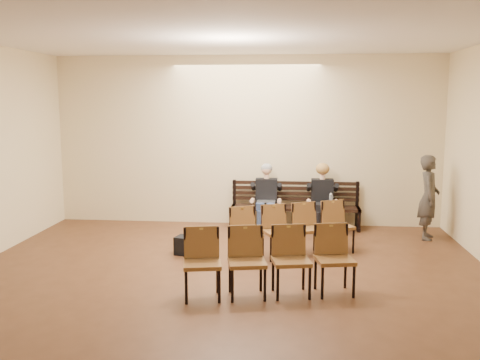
{
  "coord_description": "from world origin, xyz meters",
  "views": [
    {
      "loc": [
        0.92,
        -6.04,
        2.59
      ],
      "look_at": [
        -0.04,
        4.05,
        1.07
      ],
      "focal_mm": 40.0,
      "sensor_mm": 36.0,
      "label": 1
    }
  ],
  "objects_px": {
    "seated_woman": "(322,199)",
    "laptop": "(266,202)",
    "chair_row_back": "(269,262)",
    "bench": "(295,217)",
    "water_bottle": "(331,205)",
    "seated_man": "(266,198)",
    "bag": "(188,246)",
    "passerby": "(429,191)",
    "chair_row_front": "(294,231)"
  },
  "relations": [
    {
      "from": "chair_row_front",
      "to": "bench",
      "type": "bearing_deg",
      "value": 64.58
    },
    {
      "from": "laptop",
      "to": "seated_woman",
      "type": "bearing_deg",
      "value": 2.36
    },
    {
      "from": "laptop",
      "to": "passerby",
      "type": "height_order",
      "value": "passerby"
    },
    {
      "from": "bench",
      "to": "chair_row_back",
      "type": "relative_size",
      "value": 1.15
    },
    {
      "from": "seated_woman",
      "to": "chair_row_front",
      "type": "xyz_separation_m",
      "value": [
        -0.57,
        -1.87,
        -0.19
      ]
    },
    {
      "from": "seated_man",
      "to": "bag",
      "type": "height_order",
      "value": "seated_man"
    },
    {
      "from": "laptop",
      "to": "bag",
      "type": "bearing_deg",
      "value": -127.93
    },
    {
      "from": "seated_woman",
      "to": "water_bottle",
      "type": "relative_size",
      "value": 5.75
    },
    {
      "from": "seated_woman",
      "to": "chair_row_front",
      "type": "height_order",
      "value": "seated_woman"
    },
    {
      "from": "passerby",
      "to": "chair_row_back",
      "type": "distance_m",
      "value": 4.35
    },
    {
      "from": "passerby",
      "to": "laptop",
      "type": "bearing_deg",
      "value": 97.55
    },
    {
      "from": "water_bottle",
      "to": "laptop",
      "type": "bearing_deg",
      "value": 174.32
    },
    {
      "from": "seated_woman",
      "to": "laptop",
      "type": "height_order",
      "value": "seated_woman"
    },
    {
      "from": "seated_woman",
      "to": "water_bottle",
      "type": "height_order",
      "value": "seated_woman"
    },
    {
      "from": "seated_woman",
      "to": "chair_row_front",
      "type": "bearing_deg",
      "value": -107.06
    },
    {
      "from": "passerby",
      "to": "chair_row_back",
      "type": "height_order",
      "value": "passerby"
    },
    {
      "from": "bench",
      "to": "laptop",
      "type": "relative_size",
      "value": 7.18
    },
    {
      "from": "bag",
      "to": "chair_row_back",
      "type": "relative_size",
      "value": 0.19
    },
    {
      "from": "seated_man",
      "to": "water_bottle",
      "type": "distance_m",
      "value": 1.29
    },
    {
      "from": "laptop",
      "to": "seated_man",
      "type": "bearing_deg",
      "value": 88.6
    },
    {
      "from": "seated_man",
      "to": "bench",
      "type": "bearing_deg",
      "value": 11.63
    },
    {
      "from": "seated_man",
      "to": "seated_woman",
      "type": "xyz_separation_m",
      "value": [
        1.12,
        0.0,
        -0.02
      ]
    },
    {
      "from": "bench",
      "to": "chair_row_front",
      "type": "relative_size",
      "value": 1.22
    },
    {
      "from": "water_bottle",
      "to": "passerby",
      "type": "bearing_deg",
      "value": -7.37
    },
    {
      "from": "chair_row_front",
      "to": "chair_row_back",
      "type": "bearing_deg",
      "value": -124.29
    },
    {
      "from": "chair_row_back",
      "to": "bench",
      "type": "bearing_deg",
      "value": 73.38
    },
    {
      "from": "bench",
      "to": "passerby",
      "type": "distance_m",
      "value": 2.64
    },
    {
      "from": "seated_man",
      "to": "chair_row_back",
      "type": "relative_size",
      "value": 0.57
    },
    {
      "from": "seated_man",
      "to": "bag",
      "type": "distance_m",
      "value": 2.35
    },
    {
      "from": "seated_woman",
      "to": "water_bottle",
      "type": "bearing_deg",
      "value": -59.1
    },
    {
      "from": "water_bottle",
      "to": "chair_row_front",
      "type": "xyz_separation_m",
      "value": [
        -0.72,
        -1.62,
        -0.12
      ]
    },
    {
      "from": "passerby",
      "to": "chair_row_front",
      "type": "distance_m",
      "value": 2.91
    },
    {
      "from": "seated_woman",
      "to": "laptop",
      "type": "relative_size",
      "value": 3.47
    },
    {
      "from": "seated_woman",
      "to": "chair_row_front",
      "type": "relative_size",
      "value": 0.59
    },
    {
      "from": "passerby",
      "to": "chair_row_front",
      "type": "bearing_deg",
      "value": 133.21
    },
    {
      "from": "seated_man",
      "to": "seated_woman",
      "type": "relative_size",
      "value": 1.03
    },
    {
      "from": "bench",
      "to": "chair_row_back",
      "type": "height_order",
      "value": "chair_row_back"
    },
    {
      "from": "seated_woman",
      "to": "bench",
      "type": "bearing_deg",
      "value": 167.38
    },
    {
      "from": "bench",
      "to": "laptop",
      "type": "xyz_separation_m",
      "value": [
        -0.58,
        -0.24,
        0.36
      ]
    },
    {
      "from": "bag",
      "to": "passerby",
      "type": "xyz_separation_m",
      "value": [
        4.28,
        1.46,
        0.76
      ]
    },
    {
      "from": "laptop",
      "to": "chair_row_back",
      "type": "height_order",
      "value": "chair_row_back"
    },
    {
      "from": "laptop",
      "to": "chair_row_back",
      "type": "xyz_separation_m",
      "value": [
        0.21,
        -3.62,
        -0.12
      ]
    },
    {
      "from": "laptop",
      "to": "bench",
      "type": "bearing_deg",
      "value": 18.89
    },
    {
      "from": "bench",
      "to": "passerby",
      "type": "xyz_separation_m",
      "value": [
        2.47,
        -0.6,
        0.69
      ]
    },
    {
      "from": "water_bottle",
      "to": "bag",
      "type": "bearing_deg",
      "value": -145.76
    },
    {
      "from": "seated_man",
      "to": "laptop",
      "type": "relative_size",
      "value": 3.57
    },
    {
      "from": "seated_woman",
      "to": "bag",
      "type": "height_order",
      "value": "seated_woman"
    },
    {
      "from": "bench",
      "to": "chair_row_back",
      "type": "distance_m",
      "value": 3.89
    },
    {
      "from": "bag",
      "to": "bench",
      "type": "bearing_deg",
      "value": 48.83
    },
    {
      "from": "seated_woman",
      "to": "laptop",
      "type": "distance_m",
      "value": 1.12
    }
  ]
}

